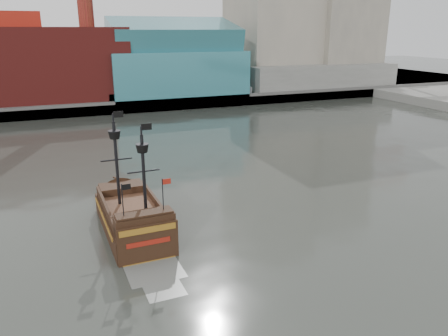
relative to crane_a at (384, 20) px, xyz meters
name	(u,v)px	position (x,y,z in m)	size (l,w,h in m)	color
ground	(296,242)	(-78.63, -82.00, -19.11)	(400.00, 400.00, 0.00)	#2C302A
promenade_far	(117,90)	(-78.63, 10.00, -18.11)	(220.00, 60.00, 2.00)	slate
seawall	(140,106)	(-78.63, -19.50, -17.81)	(220.00, 1.00, 2.60)	#4C4C49
crane_a	(384,20)	(0.00, 0.00, 0.00)	(22.50, 4.00, 32.25)	slate
crane_b	(385,32)	(9.60, 10.00, -3.54)	(19.10, 4.00, 26.25)	slate
pirate_ship	(133,221)	(-90.63, -75.03, -18.12)	(4.91, 14.72, 10.95)	black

